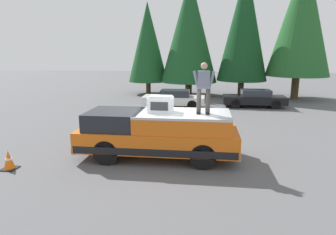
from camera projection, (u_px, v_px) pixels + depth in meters
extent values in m
plane|color=#565659|center=(169.00, 156.00, 10.81)|extent=(90.00, 90.00, 0.00)
cube|color=orange|center=(158.00, 138.00, 10.51)|extent=(2.00, 5.50, 0.70)
cube|color=black|center=(158.00, 144.00, 10.55)|extent=(2.01, 5.39, 0.24)
cube|color=black|center=(115.00, 119.00, 10.55)|extent=(1.84, 1.87, 0.60)
cube|color=orange|center=(183.00, 122.00, 10.27)|extent=(1.92, 3.19, 0.52)
cube|color=#B7BABF|center=(183.00, 114.00, 10.20)|extent=(1.94, 3.19, 0.08)
cube|color=#232326|center=(85.00, 143.00, 10.90)|extent=(1.96, 0.16, 0.20)
cube|color=#B2B5BA|center=(235.00, 149.00, 10.24)|extent=(1.96, 0.16, 0.20)
cylinder|color=black|center=(106.00, 152.00, 9.94)|extent=(0.30, 0.84, 0.84)
cylinder|color=black|center=(121.00, 138.00, 11.59)|extent=(0.30, 0.84, 0.84)
cylinder|color=black|center=(203.00, 156.00, 9.55)|extent=(0.30, 0.84, 0.84)
cylinder|color=black|center=(203.00, 141.00, 11.20)|extent=(0.30, 0.84, 0.84)
cube|color=silver|center=(161.00, 105.00, 10.23)|extent=(0.64, 0.84, 0.52)
cube|color=#2D2D30|center=(159.00, 106.00, 9.92)|extent=(0.01, 0.59, 0.29)
cube|color=#99999E|center=(161.00, 96.00, 10.17)|extent=(0.58, 0.76, 0.04)
cylinder|color=#423D38|center=(208.00, 101.00, 9.91)|extent=(0.15, 0.15, 0.84)
cube|color=black|center=(208.00, 113.00, 9.95)|extent=(0.26, 0.11, 0.08)
cylinder|color=#423D38|center=(199.00, 101.00, 9.94)|extent=(0.15, 0.15, 0.84)
cube|color=black|center=(198.00, 113.00, 9.99)|extent=(0.26, 0.11, 0.08)
cube|color=gray|center=(204.00, 80.00, 9.77)|extent=(0.24, 0.40, 0.58)
sphere|color=tan|center=(204.00, 66.00, 9.67)|extent=(0.22, 0.22, 0.22)
cylinder|color=gray|center=(211.00, 80.00, 9.71)|extent=(0.09, 0.23, 0.58)
cylinder|color=gray|center=(196.00, 80.00, 9.77)|extent=(0.09, 0.23, 0.58)
cube|color=black|center=(254.00, 100.00, 20.15)|extent=(1.64, 4.10, 0.50)
cube|color=#282D38|center=(256.00, 93.00, 20.04)|extent=(1.31, 1.89, 0.42)
cylinder|color=black|center=(236.00, 104.00, 19.65)|extent=(0.20, 0.62, 0.62)
cylinder|color=black|center=(234.00, 100.00, 21.04)|extent=(0.20, 0.62, 0.62)
cylinder|color=black|center=(276.00, 105.00, 19.34)|extent=(0.20, 0.62, 0.62)
cylinder|color=black|center=(271.00, 101.00, 20.73)|extent=(0.20, 0.62, 0.62)
cube|color=white|center=(174.00, 100.00, 20.04)|extent=(1.64, 4.10, 0.50)
cube|color=#282D38|center=(175.00, 93.00, 19.93)|extent=(1.31, 1.89, 0.42)
cylinder|color=black|center=(153.00, 104.00, 19.54)|extent=(0.20, 0.62, 0.62)
cylinder|color=black|center=(157.00, 100.00, 20.93)|extent=(0.20, 0.62, 0.62)
cylinder|color=black|center=(192.00, 105.00, 19.23)|extent=(0.20, 0.62, 0.62)
cylinder|color=black|center=(193.00, 101.00, 20.62)|extent=(0.20, 0.62, 0.62)
cube|color=black|center=(10.00, 169.00, 9.60)|extent=(0.47, 0.47, 0.03)
cone|color=orange|center=(9.00, 160.00, 9.54)|extent=(0.36, 0.36, 0.62)
cylinder|color=white|center=(9.00, 159.00, 9.53)|extent=(0.19, 0.19, 0.06)
cylinder|color=#4C3826|center=(295.00, 87.00, 23.57)|extent=(0.56, 0.56, 1.79)
cone|color=#235B28|center=(302.00, 16.00, 22.41)|extent=(4.71, 4.71, 8.89)
cylinder|color=#4C3826|center=(241.00, 89.00, 24.47)|extent=(0.48, 0.48, 1.35)
cone|color=#14421E|center=(244.00, 24.00, 23.37)|extent=(3.96, 3.96, 8.74)
cylinder|color=#4C3826|center=(189.00, 89.00, 25.39)|extent=(0.56, 0.56, 1.15)
cone|color=#194C23|center=(189.00, 30.00, 24.35)|extent=(4.65, 4.65, 8.45)
cylinder|color=#4C3826|center=(148.00, 87.00, 26.45)|extent=(0.41, 0.41, 1.08)
cone|color=#194C23|center=(148.00, 42.00, 25.60)|extent=(3.38, 3.38, 6.66)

